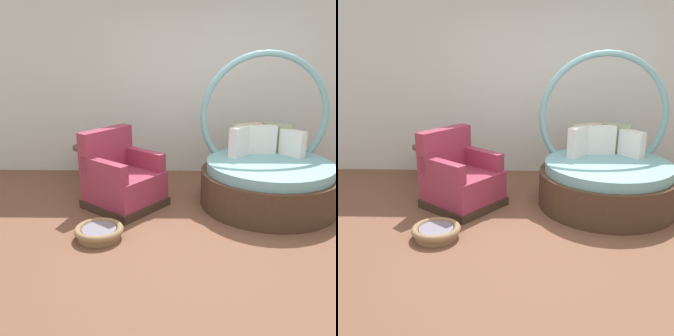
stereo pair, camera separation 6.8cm
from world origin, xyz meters
The scene contains 6 objects.
ground_plane centered at (0.00, 0.00, -0.01)m, with size 8.00×8.00×0.02m, color brown.
back_wall centered at (0.00, 2.38, 1.40)m, with size 8.00×0.12×2.80m, color silver.
round_daybed centered at (0.83, 1.03, 0.39)m, with size 1.67×1.67×1.87m.
red_armchair centered at (-0.98, 0.91, 0.33)m, with size 1.12×1.12×0.94m.
pet_basket centered at (-1.11, 0.03, 0.07)m, with size 0.51×0.51×0.13m.
side_table centered at (-1.59, 1.87, 0.43)m, with size 0.44×0.44×0.52m.
Camera 1 is at (-0.34, -3.63, 1.93)m, focal length 41.91 mm.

